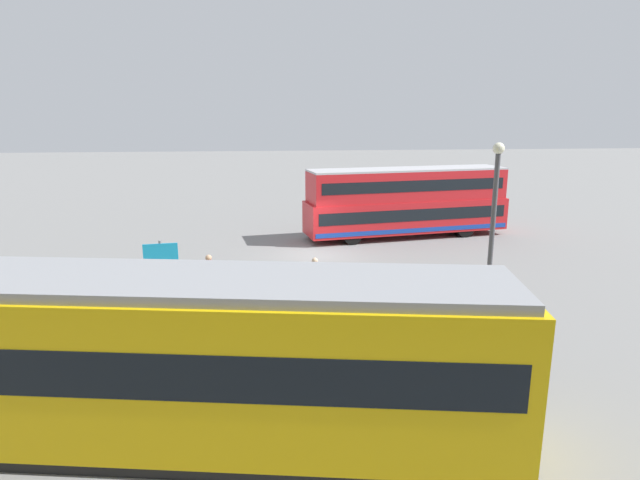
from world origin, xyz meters
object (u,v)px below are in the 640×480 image
tram_yellow (132,357)px  info_sign (161,262)px  pedestrian_crossing (315,277)px  pedestrian_near_railing (209,274)px  double_decker_bus (407,202)px  street_lamp (493,218)px

tram_yellow → info_sign: tram_yellow is taller
info_sign → tram_yellow: bearing=95.8°
tram_yellow → pedestrian_crossing: size_ratio=9.35×
pedestrian_near_railing → info_sign: info_sign is taller
double_decker_bus → pedestrian_crossing: (6.22, 10.09, -0.99)m
tram_yellow → pedestrian_near_railing: 8.50m
street_lamp → info_sign: bearing=-12.0°
pedestrian_crossing → tram_yellow: bearing=59.7°
pedestrian_crossing → street_lamp: 6.46m
pedestrian_crossing → info_sign: size_ratio=0.68×
info_sign → street_lamp: size_ratio=0.43×
tram_yellow → pedestrian_near_railing: (-0.75, -8.43, -0.85)m
pedestrian_crossing → street_lamp: (-5.45, 2.41, 2.51)m
pedestrian_near_railing → street_lamp: (-9.25, 3.04, 2.47)m
tram_yellow → pedestrian_near_railing: tram_yellow is taller
tram_yellow → pedestrian_near_railing: bearing=-95.1°
pedestrian_near_railing → pedestrian_crossing: pedestrian_near_railing is taller
double_decker_bus → pedestrian_crossing: size_ratio=6.93×
pedestrian_near_railing → tram_yellow: bearing=84.9°
tram_yellow → info_sign: 7.72m
tram_yellow → street_lamp: size_ratio=2.70×
tram_yellow → double_decker_bus: bearing=-121.1°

